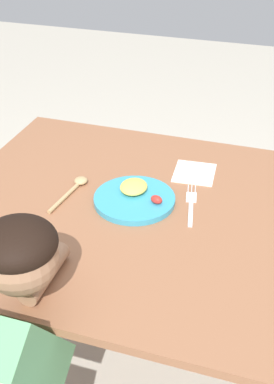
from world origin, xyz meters
The scene contains 7 objects.
ground_plane centered at (0.00, 0.00, 0.00)m, with size 8.00×8.00×0.00m, color #B2AB9C.
dining_table centered at (0.00, 0.00, 0.59)m, with size 1.31×0.98×0.68m.
plate centered at (-0.10, 0.04, 0.70)m, with size 0.24×0.24×0.05m.
fork centered at (0.07, 0.07, 0.69)m, with size 0.06×0.21×0.01m.
spoon centered at (-0.30, 0.04, 0.69)m, with size 0.05×0.21×0.02m.
person centered at (-0.20, -0.54, 0.53)m, with size 0.18×0.42×0.92m.
napkin centered at (0.04, 0.25, 0.68)m, with size 0.13×0.14×0.00m, color white.
Camera 1 is at (0.29, -1.16, 1.54)m, focal length 47.29 mm.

